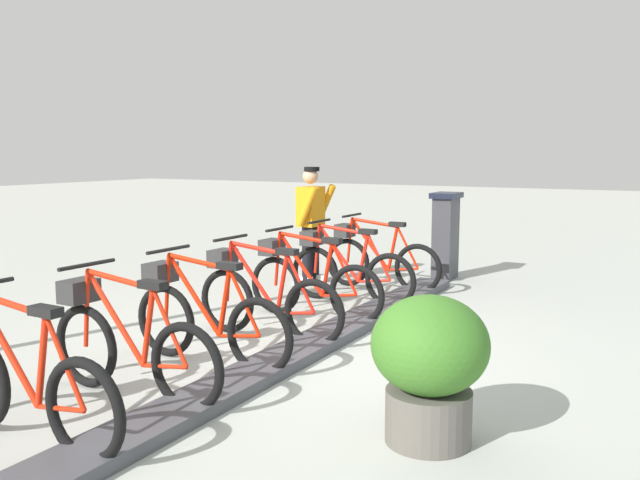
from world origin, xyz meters
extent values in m
plane|color=#AAADA3|center=(0.00, 0.00, 0.00)|extent=(60.00, 60.00, 0.00)
cube|color=#47474C|center=(0.00, 0.00, 0.05)|extent=(0.44, 7.31, 0.10)
cube|color=#38383D|center=(0.05, -4.23, 0.60)|extent=(0.28, 0.44, 1.20)
cube|color=#194C8C|center=(0.20, -4.23, 0.95)|extent=(0.03, 0.30, 0.40)
cube|color=black|center=(0.05, -4.23, 1.24)|extent=(0.36, 0.52, 0.08)
torus|color=black|center=(0.03, -3.05, 0.33)|extent=(0.67, 0.08, 0.67)
torus|color=black|center=(1.07, -3.07, 0.33)|extent=(0.67, 0.08, 0.67)
cylinder|color=red|center=(0.73, -3.06, 0.61)|extent=(0.60, 0.05, 0.70)
cylinder|color=red|center=(0.39, -3.05, 0.58)|extent=(0.16, 0.05, 0.61)
cylinder|color=red|center=(0.67, -3.06, 0.92)|extent=(0.69, 0.06, 0.11)
cylinder|color=red|center=(0.24, -3.05, 0.31)|extent=(0.43, 0.04, 0.09)
cylinder|color=red|center=(0.18, -3.05, 0.61)|extent=(0.33, 0.04, 0.56)
cylinder|color=red|center=(1.04, -3.07, 0.64)|extent=(0.10, 0.04, 0.62)
cube|color=black|center=(0.33, -3.05, 0.91)|extent=(0.22, 0.10, 0.06)
cylinder|color=black|center=(1.01, -3.07, 1.00)|extent=(0.04, 0.54, 0.03)
cube|color=#2D2D2D|center=(1.12, -3.07, 0.78)|extent=(0.20, 0.28, 0.18)
torus|color=black|center=(0.03, -2.12, 0.33)|extent=(0.67, 0.08, 0.67)
torus|color=black|center=(1.07, -2.14, 0.33)|extent=(0.67, 0.08, 0.67)
cylinder|color=red|center=(0.73, -2.13, 0.61)|extent=(0.60, 0.05, 0.70)
cylinder|color=red|center=(0.39, -2.12, 0.58)|extent=(0.16, 0.05, 0.61)
cylinder|color=red|center=(0.67, -2.13, 0.92)|extent=(0.69, 0.06, 0.11)
cylinder|color=red|center=(0.24, -2.12, 0.31)|extent=(0.43, 0.04, 0.09)
cylinder|color=red|center=(0.18, -2.12, 0.61)|extent=(0.33, 0.04, 0.56)
cylinder|color=red|center=(1.04, -2.14, 0.64)|extent=(0.10, 0.04, 0.62)
cube|color=black|center=(0.33, -2.12, 0.91)|extent=(0.22, 0.10, 0.06)
cylinder|color=black|center=(1.01, -2.13, 1.00)|extent=(0.04, 0.54, 0.03)
cube|color=#2D2D2D|center=(1.12, -2.14, 0.78)|extent=(0.20, 0.28, 0.18)
torus|color=black|center=(0.03, -1.19, 0.33)|extent=(0.67, 0.08, 0.67)
torus|color=black|center=(1.07, -1.21, 0.33)|extent=(0.67, 0.08, 0.67)
cylinder|color=red|center=(0.73, -1.20, 0.61)|extent=(0.60, 0.05, 0.70)
cylinder|color=red|center=(0.39, -1.19, 0.58)|extent=(0.16, 0.05, 0.61)
cylinder|color=red|center=(0.67, -1.20, 0.92)|extent=(0.69, 0.06, 0.11)
cylinder|color=red|center=(0.24, -1.19, 0.31)|extent=(0.43, 0.04, 0.09)
cylinder|color=red|center=(0.18, -1.19, 0.61)|extent=(0.33, 0.04, 0.56)
cylinder|color=red|center=(1.04, -1.20, 0.64)|extent=(0.10, 0.04, 0.62)
cube|color=black|center=(0.33, -1.19, 0.91)|extent=(0.22, 0.10, 0.06)
cylinder|color=black|center=(1.01, -1.20, 1.00)|extent=(0.04, 0.54, 0.03)
cube|color=#2D2D2D|center=(1.12, -1.21, 0.78)|extent=(0.20, 0.28, 0.18)
torus|color=black|center=(0.03, -0.26, 0.33)|extent=(0.67, 0.08, 0.67)
torus|color=black|center=(1.07, -0.27, 0.33)|extent=(0.67, 0.08, 0.67)
cylinder|color=red|center=(0.73, -0.27, 0.61)|extent=(0.60, 0.05, 0.70)
cylinder|color=red|center=(0.39, -0.26, 0.58)|extent=(0.16, 0.05, 0.61)
cylinder|color=red|center=(0.67, -0.27, 0.92)|extent=(0.69, 0.06, 0.11)
cylinder|color=red|center=(0.24, -0.26, 0.31)|extent=(0.43, 0.04, 0.09)
cylinder|color=red|center=(0.18, -0.26, 0.61)|extent=(0.33, 0.04, 0.56)
cylinder|color=red|center=(1.04, -0.27, 0.64)|extent=(0.10, 0.04, 0.62)
cube|color=black|center=(0.33, -0.26, 0.91)|extent=(0.22, 0.10, 0.06)
cylinder|color=black|center=(1.01, -0.27, 1.00)|extent=(0.04, 0.54, 0.03)
cube|color=#2D2D2D|center=(1.12, -0.28, 0.78)|extent=(0.20, 0.28, 0.18)
torus|color=black|center=(0.03, 0.67, 0.33)|extent=(0.67, 0.08, 0.67)
torus|color=black|center=(1.07, 0.66, 0.33)|extent=(0.67, 0.08, 0.67)
cylinder|color=red|center=(0.73, 0.66, 0.61)|extent=(0.60, 0.05, 0.70)
cylinder|color=red|center=(0.39, 0.67, 0.58)|extent=(0.16, 0.05, 0.61)
cylinder|color=red|center=(0.67, 0.66, 0.92)|extent=(0.69, 0.06, 0.11)
cylinder|color=red|center=(0.24, 0.67, 0.31)|extent=(0.43, 0.04, 0.09)
cylinder|color=red|center=(0.18, 0.67, 0.61)|extent=(0.33, 0.04, 0.56)
cylinder|color=red|center=(1.04, 0.66, 0.64)|extent=(0.10, 0.04, 0.62)
cube|color=black|center=(0.33, 0.67, 0.91)|extent=(0.22, 0.10, 0.06)
cylinder|color=black|center=(1.01, 0.66, 1.00)|extent=(0.04, 0.54, 0.03)
cube|color=#2D2D2D|center=(1.12, 0.66, 0.78)|extent=(0.20, 0.28, 0.18)
torus|color=black|center=(0.03, 1.61, 0.33)|extent=(0.67, 0.08, 0.67)
torus|color=black|center=(1.07, 1.59, 0.33)|extent=(0.67, 0.08, 0.67)
cylinder|color=red|center=(0.73, 1.59, 0.61)|extent=(0.60, 0.05, 0.70)
cylinder|color=red|center=(0.39, 1.60, 0.58)|extent=(0.16, 0.05, 0.61)
cylinder|color=red|center=(0.67, 1.59, 0.92)|extent=(0.69, 0.06, 0.11)
cylinder|color=red|center=(0.24, 1.60, 0.31)|extent=(0.43, 0.04, 0.09)
cylinder|color=red|center=(0.18, 1.60, 0.61)|extent=(0.33, 0.04, 0.56)
cylinder|color=red|center=(1.04, 1.59, 0.64)|extent=(0.10, 0.04, 0.62)
cube|color=black|center=(0.33, 1.60, 0.91)|extent=(0.22, 0.10, 0.06)
cylinder|color=black|center=(1.01, 1.59, 1.00)|extent=(0.04, 0.54, 0.03)
cube|color=#2D2D2D|center=(1.12, 1.59, 0.78)|extent=(0.20, 0.28, 0.18)
torus|color=black|center=(0.03, 2.54, 0.33)|extent=(0.67, 0.08, 0.67)
cylinder|color=red|center=(0.73, 2.52, 0.61)|extent=(0.60, 0.05, 0.70)
cylinder|color=red|center=(0.39, 2.53, 0.58)|extent=(0.16, 0.05, 0.61)
cylinder|color=red|center=(0.67, 2.52, 0.92)|extent=(0.69, 0.06, 0.11)
cylinder|color=red|center=(0.24, 2.53, 0.31)|extent=(0.43, 0.04, 0.09)
cylinder|color=red|center=(0.18, 2.53, 0.61)|extent=(0.33, 0.04, 0.56)
cube|color=black|center=(0.33, 2.53, 0.91)|extent=(0.22, 0.10, 0.06)
cube|color=white|center=(1.59, -3.14, 0.05)|extent=(0.26, 0.11, 0.10)
cube|color=white|center=(1.71, -2.92, 0.05)|extent=(0.26, 0.11, 0.10)
cylinder|color=black|center=(1.65, -3.13, 0.43)|extent=(0.15, 0.15, 0.82)
cylinder|color=black|center=(1.65, -2.93, 0.43)|extent=(0.15, 0.15, 0.82)
cube|color=orange|center=(1.65, -3.03, 1.10)|extent=(0.26, 0.40, 0.56)
cylinder|color=orange|center=(1.55, -3.29, 1.13)|extent=(0.34, 0.10, 0.57)
cylinder|color=orange|center=(1.55, -2.77, 1.13)|extent=(0.34, 0.10, 0.57)
sphere|color=tan|center=(1.65, -3.03, 1.53)|extent=(0.22, 0.22, 0.22)
cylinder|color=black|center=(1.63, -3.03, 1.63)|extent=(0.22, 0.22, 0.06)
cylinder|color=#59544C|center=(-1.67, 1.23, 0.17)|extent=(0.56, 0.56, 0.35)
ellipsoid|color=#397123|center=(-1.67, 1.23, 0.65)|extent=(0.76, 0.76, 0.64)
camera|label=1|loc=(-3.06, 5.19, 1.88)|focal=37.45mm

